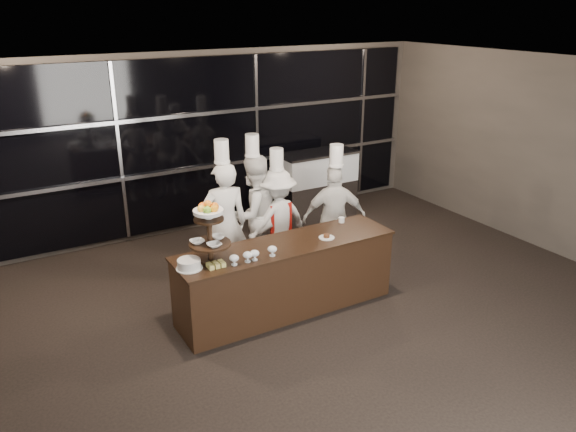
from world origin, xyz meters
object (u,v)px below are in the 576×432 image
display_stand (209,228)px  display_case (317,182)px  layer_cake (189,264)px  chef_a (225,223)px  chef_b (254,214)px  chef_c (277,219)px  chef_d (334,217)px  buffet_counter (286,277)px

display_stand → display_case: (3.12, 2.56, -0.65)m
layer_cake → chef_a: 1.46m
chef_b → chef_a: bearing=-161.0°
display_case → chef_c: (-1.63, -1.45, 0.09)m
chef_b → display_stand: bearing=-133.5°
chef_b → display_case: bearing=34.1°
layer_cake → chef_d: size_ratio=0.16×
display_stand → chef_c: bearing=36.7°
buffet_counter → layer_cake: (-1.28, -0.05, 0.51)m
display_stand → chef_b: 1.78m
chef_b → layer_cake: bearing=-138.5°
chef_d → chef_c: bearing=151.0°
chef_a → layer_cake: bearing=-129.8°
display_stand → layer_cake: bearing=-170.0°
chef_d → buffet_counter: bearing=-149.8°
chef_d → display_stand: bearing=-162.3°
buffet_counter → display_stand: size_ratio=3.81×
display_case → chef_d: 2.07m
display_case → layer_cake: bearing=-142.5°
buffet_counter → chef_d: bearing=30.2°
display_stand → chef_c: (1.49, 1.11, -0.56)m
layer_cake → display_case: size_ratio=0.21×
display_stand → chef_a: (0.65, 1.07, -0.44)m
display_stand → chef_d: size_ratio=0.40×
chef_a → chef_d: bearing=-12.9°
display_case → chef_a: bearing=-148.8°
layer_cake → chef_a: chef_a is taller
buffet_counter → chef_c: chef_c is taller
display_stand → buffet_counter: bearing=0.0°
chef_b → chef_d: chef_b is taller
layer_cake → chef_a: size_ratio=0.15×
chef_d → chef_b: bearing=152.2°
layer_cake → buffet_counter: bearing=2.2°
buffet_counter → display_stand: 1.33m
layer_cake → chef_c: chef_c is taller
display_stand → display_case: 4.09m
display_case → chef_b: (-1.93, -1.31, 0.19)m
buffet_counter → layer_cake: 1.38m
display_stand → chef_a: 1.32m
display_stand → chef_b: (1.19, 1.25, -0.46)m
layer_cake → display_case: bearing=37.5°
chef_a → chef_b: chef_a is taller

